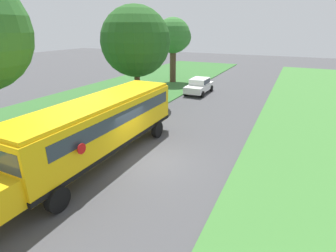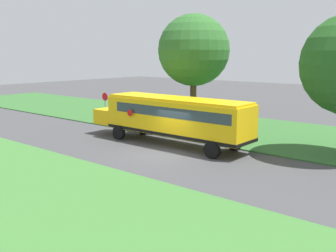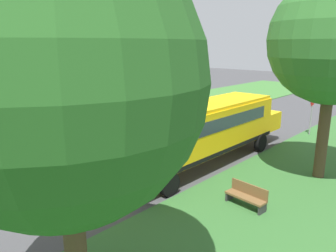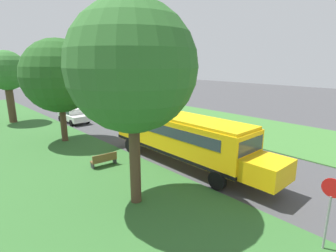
% 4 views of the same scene
% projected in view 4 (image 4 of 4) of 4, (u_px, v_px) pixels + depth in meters
% --- Properties ---
extents(ground_plane, '(120.00, 120.00, 0.00)m').
position_uv_depth(ground_plane, '(194.00, 150.00, 19.68)').
color(ground_plane, '#424244').
extents(grass_verge, '(12.00, 80.00, 0.08)m').
position_uv_depth(grass_verge, '(59.00, 194.00, 13.13)').
color(grass_verge, '#33662D').
rests_on(grass_verge, ground).
extents(grass_far_side, '(10.00, 80.00, 0.07)m').
position_uv_depth(grass_far_side, '(256.00, 130.00, 25.55)').
color(grass_far_side, '#3D7533').
rests_on(grass_far_side, ground).
extents(school_bus, '(2.84, 12.42, 3.16)m').
position_uv_depth(school_bus, '(181.00, 135.00, 16.83)').
color(school_bus, yellow).
rests_on(school_bus, ground).
extents(car_white_nearest, '(2.02, 4.40, 1.56)m').
position_uv_depth(car_white_nearest, '(73.00, 114.00, 28.57)').
color(car_white_nearest, silver).
rests_on(car_white_nearest, ground).
extents(oak_tree_beside_bus, '(5.54, 5.54, 9.03)m').
position_uv_depth(oak_tree_beside_bus, '(131.00, 64.00, 10.73)').
color(oak_tree_beside_bus, '#4C3826').
rests_on(oak_tree_beside_bus, ground).
extents(oak_tree_roadside_mid, '(5.76, 5.76, 8.28)m').
position_uv_depth(oak_tree_roadside_mid, '(60.00, 74.00, 20.71)').
color(oak_tree_roadside_mid, '#4C3826').
rests_on(oak_tree_roadside_mid, ground).
extents(oak_tree_far_end, '(4.11, 4.16, 7.66)m').
position_uv_depth(oak_tree_far_end, '(7.00, 72.00, 27.43)').
color(oak_tree_far_end, '#4C3826').
rests_on(oak_tree_far_end, ground).
extents(stop_sign, '(0.08, 0.68, 2.74)m').
position_uv_depth(stop_sign, '(330.00, 206.00, 8.85)').
color(stop_sign, gray).
rests_on(stop_sign, ground).
extents(park_bench, '(1.64, 0.65, 0.92)m').
position_uv_depth(park_bench, '(104.00, 160.00, 16.45)').
color(park_bench, brown).
rests_on(park_bench, ground).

